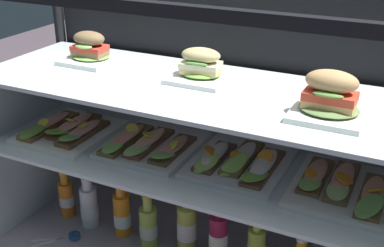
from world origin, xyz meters
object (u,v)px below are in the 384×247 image
(plated_roll_sandwich_near_left_corner, at_px, (90,51))
(plated_roll_sandwich_mid_left, at_px, (201,68))
(open_sandwich_tray_right_of_center, at_px, (343,187))
(juice_bottle_back_center, at_px, (148,225))
(juice_bottle_back_left, at_px, (218,239))
(juice_bottle_back_right, at_px, (66,197))
(open_sandwich_tray_center, at_px, (149,144))
(kitchen_scissors, at_px, (68,237))
(plated_roll_sandwich_mid_right, at_px, (330,99))
(open_sandwich_tray_near_left_corner, at_px, (240,162))
(juice_bottle_front_fourth, at_px, (187,228))
(juice_bottle_front_middle, at_px, (122,214))
(juice_bottle_front_right_end, at_px, (89,206))
(open_sandwich_tray_left_of_center, at_px, (67,130))

(plated_roll_sandwich_near_left_corner, bearing_deg, plated_roll_sandwich_mid_left, -0.38)
(open_sandwich_tray_right_of_center, relative_size, juice_bottle_back_center, 1.57)
(juice_bottle_back_left, bearing_deg, juice_bottle_back_right, 178.89)
(open_sandwich_tray_center, bearing_deg, kitchen_scissors, -159.47)
(plated_roll_sandwich_mid_right, bearing_deg, open_sandwich_tray_center, 174.90)
(open_sandwich_tray_near_left_corner, distance_m, juice_bottle_back_right, 0.78)
(plated_roll_sandwich_mid_right, distance_m, open_sandwich_tray_near_left_corner, 0.39)
(plated_roll_sandwich_near_left_corner, relative_size, juice_bottle_back_left, 0.68)
(plated_roll_sandwich_mid_left, xyz_separation_m, plated_roll_sandwich_mid_right, (0.42, -0.12, 0.01))
(open_sandwich_tray_near_left_corner, bearing_deg, juice_bottle_front_fourth, 179.21)
(open_sandwich_tray_center, xyz_separation_m, juice_bottle_front_middle, (-0.13, -0.00, -0.32))
(juice_bottle_back_center, distance_m, juice_bottle_front_fourth, 0.14)
(juice_bottle_back_right, xyz_separation_m, juice_bottle_front_right_end, (0.12, -0.01, 0.00))
(open_sandwich_tray_center, xyz_separation_m, open_sandwich_tray_right_of_center, (0.63, 0.01, -0.00))
(juice_bottle_front_middle, distance_m, juice_bottle_back_left, 0.39)
(juice_bottle_front_middle, height_order, juice_bottle_back_left, juice_bottle_back_left)
(open_sandwich_tray_near_left_corner, distance_m, juice_bottle_front_middle, 0.54)
(open_sandwich_tray_right_of_center, xyz_separation_m, juice_bottle_back_center, (-0.64, -0.01, -0.32))
(juice_bottle_front_fourth, bearing_deg, juice_bottle_back_center, -169.03)
(plated_roll_sandwich_mid_right, relative_size, open_sandwich_tray_left_of_center, 0.57)
(juice_bottle_front_middle, relative_size, juice_bottle_back_left, 0.86)
(juice_bottle_back_right, bearing_deg, juice_bottle_back_center, -2.43)
(juice_bottle_back_right, height_order, juice_bottle_front_fourth, juice_bottle_front_fourth)
(plated_roll_sandwich_near_left_corner, bearing_deg, juice_bottle_front_middle, -26.92)
(open_sandwich_tray_center, distance_m, juice_bottle_front_fourth, 0.33)
(plated_roll_sandwich_mid_right, relative_size, juice_bottle_front_right_end, 0.90)
(plated_roll_sandwich_mid_left, relative_size, juice_bottle_back_left, 0.71)
(open_sandwich_tray_left_of_center, distance_m, juice_bottle_front_right_end, 0.32)
(juice_bottle_front_middle, bearing_deg, open_sandwich_tray_right_of_center, 0.51)
(plated_roll_sandwich_near_left_corner, xyz_separation_m, open_sandwich_tray_right_of_center, (0.90, -0.06, -0.27))
(open_sandwich_tray_right_of_center, bearing_deg, juice_bottle_front_middle, -179.49)
(open_sandwich_tray_right_of_center, height_order, juice_bottle_front_middle, open_sandwich_tray_right_of_center)
(plated_roll_sandwich_mid_left, bearing_deg, juice_bottle_back_center, -157.30)
(open_sandwich_tray_left_of_center, height_order, kitchen_scissors, open_sandwich_tray_left_of_center)
(plated_roll_sandwich_near_left_corner, xyz_separation_m, kitchen_scissors, (-0.03, -0.18, -0.67))
(plated_roll_sandwich_near_left_corner, xyz_separation_m, open_sandwich_tray_near_left_corner, (0.58, -0.05, -0.27))
(juice_bottle_front_fourth, bearing_deg, juice_bottle_front_middle, -175.24)
(plated_roll_sandwich_mid_right, height_order, juice_bottle_front_right_end, plated_roll_sandwich_mid_right)
(plated_roll_sandwich_mid_right, xyz_separation_m, juice_bottle_front_middle, (-0.70, 0.05, -0.59))
(open_sandwich_tray_left_of_center, bearing_deg, plated_roll_sandwich_near_left_corner, 61.29)
(open_sandwich_tray_near_left_corner, height_order, kitchen_scissors, open_sandwich_tray_near_left_corner)
(juice_bottle_back_right, relative_size, juice_bottle_front_right_end, 0.95)
(juice_bottle_back_center, relative_size, kitchen_scissors, 1.28)
(plated_roll_sandwich_near_left_corner, distance_m, open_sandwich_tray_near_left_corner, 0.64)
(open_sandwich_tray_right_of_center, bearing_deg, juice_bottle_back_center, -178.88)
(juice_bottle_back_left, bearing_deg, open_sandwich_tray_left_of_center, -177.40)
(open_sandwich_tray_center, distance_m, juice_bottle_back_left, 0.39)
(plated_roll_sandwich_near_left_corner, relative_size, kitchen_scissors, 1.08)
(open_sandwich_tray_near_left_corner, xyz_separation_m, open_sandwich_tray_right_of_center, (0.32, -0.01, 0.00))
(open_sandwich_tray_center, relative_size, juice_bottle_front_fourth, 1.45)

